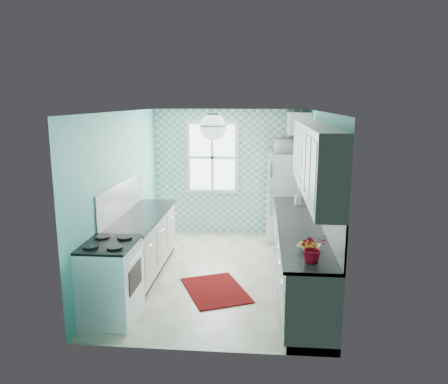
# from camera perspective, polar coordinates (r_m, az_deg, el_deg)

# --- Properties ---
(floor) EXTENTS (3.00, 4.40, 0.02)m
(floor) POSITION_cam_1_polar(r_m,az_deg,el_deg) (6.99, -0.60, -10.58)
(floor) COLOR beige
(floor) RESTS_ON ground
(ceiling) EXTENTS (3.00, 4.40, 0.02)m
(ceiling) POSITION_cam_1_polar(r_m,az_deg,el_deg) (6.46, -0.65, 10.55)
(ceiling) COLOR white
(ceiling) RESTS_ON wall_back
(wall_back) EXTENTS (3.00, 0.02, 2.50)m
(wall_back) POSITION_cam_1_polar(r_m,az_deg,el_deg) (8.78, 0.80, 2.62)
(wall_back) COLOR #5DBDB5
(wall_back) RESTS_ON floor
(wall_front) EXTENTS (3.00, 0.02, 2.50)m
(wall_front) POSITION_cam_1_polar(r_m,az_deg,el_deg) (4.49, -3.40, -6.40)
(wall_front) COLOR #5DBDB5
(wall_front) RESTS_ON floor
(wall_left) EXTENTS (0.02, 4.40, 2.50)m
(wall_left) POSITION_cam_1_polar(r_m,az_deg,el_deg) (6.92, -13.16, -0.19)
(wall_left) COLOR #5DBDB5
(wall_left) RESTS_ON floor
(wall_right) EXTENTS (0.02, 4.40, 2.50)m
(wall_right) POSITION_cam_1_polar(r_m,az_deg,el_deg) (6.64, 12.46, -0.67)
(wall_right) COLOR #5DBDB5
(wall_right) RESTS_ON floor
(accent_wall) EXTENTS (3.00, 0.01, 2.50)m
(accent_wall) POSITION_cam_1_polar(r_m,az_deg,el_deg) (8.76, 0.78, 2.59)
(accent_wall) COLOR #65B9A2
(accent_wall) RESTS_ON wall_back
(window) EXTENTS (1.04, 0.05, 1.44)m
(window) POSITION_cam_1_polar(r_m,az_deg,el_deg) (8.72, -1.52, 4.54)
(window) COLOR white
(window) RESTS_ON wall_back
(backsplash_right) EXTENTS (0.02, 3.60, 0.51)m
(backsplash_right) POSITION_cam_1_polar(r_m,az_deg,el_deg) (6.26, 12.70, -1.94)
(backsplash_right) COLOR white
(backsplash_right) RESTS_ON wall_right
(backsplash_left) EXTENTS (0.02, 2.15, 0.51)m
(backsplash_left) POSITION_cam_1_polar(r_m,az_deg,el_deg) (6.86, -13.15, -0.77)
(backsplash_left) COLOR white
(backsplash_left) RESTS_ON wall_left
(upper_cabinets_right) EXTENTS (0.33, 3.20, 0.90)m
(upper_cabinets_right) POSITION_cam_1_polar(r_m,az_deg,el_deg) (5.92, 11.78, 4.26)
(upper_cabinets_right) COLOR silver
(upper_cabinets_right) RESTS_ON wall_right
(upper_cabinet_fridge) EXTENTS (0.40, 0.74, 0.40)m
(upper_cabinet_fridge) POSITION_cam_1_polar(r_m,az_deg,el_deg) (8.30, 9.72, 8.87)
(upper_cabinet_fridge) COLOR silver
(upper_cabinet_fridge) RESTS_ON wall_right
(ceiling_light) EXTENTS (0.34, 0.34, 0.35)m
(ceiling_light) POSITION_cam_1_polar(r_m,az_deg,el_deg) (5.68, -1.45, 8.48)
(ceiling_light) COLOR silver
(ceiling_light) RESTS_ON ceiling
(base_cabinets_right) EXTENTS (0.60, 3.60, 0.90)m
(base_cabinets_right) POSITION_cam_1_polar(r_m,az_deg,el_deg) (6.45, 9.83, -8.35)
(base_cabinets_right) COLOR white
(base_cabinets_right) RESTS_ON floor
(countertop_right) EXTENTS (0.63, 3.60, 0.04)m
(countertop_right) POSITION_cam_1_polar(r_m,az_deg,el_deg) (6.30, 9.84, -4.33)
(countertop_right) COLOR black
(countertop_right) RESTS_ON base_cabinets_right
(base_cabinets_left) EXTENTS (0.60, 2.15, 0.90)m
(base_cabinets_left) POSITION_cam_1_polar(r_m,az_deg,el_deg) (6.97, -10.60, -6.81)
(base_cabinets_left) COLOR white
(base_cabinets_left) RESTS_ON floor
(countertop_left) EXTENTS (0.63, 2.15, 0.04)m
(countertop_left) POSITION_cam_1_polar(r_m,az_deg,el_deg) (6.84, -10.63, -3.08)
(countertop_left) COLOR black
(countertop_left) RESTS_ON base_cabinets_left
(fridge) EXTENTS (0.74, 0.73, 1.69)m
(fridge) POSITION_cam_1_polar(r_m,az_deg,el_deg) (8.44, 8.11, -0.67)
(fridge) COLOR white
(fridge) RESTS_ON floor
(stove) EXTENTS (0.63, 0.79, 0.95)m
(stove) POSITION_cam_1_polar(r_m,az_deg,el_deg) (5.66, -14.60, -10.98)
(stove) COLOR white
(stove) RESTS_ON floor
(sink) EXTENTS (0.53, 0.44, 0.53)m
(sink) POSITION_cam_1_polar(r_m,az_deg,el_deg) (7.40, 9.28, -1.81)
(sink) COLOR silver
(sink) RESTS_ON countertop_right
(rug) EXTENTS (1.14, 1.31, 0.02)m
(rug) POSITION_cam_1_polar(r_m,az_deg,el_deg) (6.38, -1.11, -12.70)
(rug) COLOR #780003
(rug) RESTS_ON floor
(dish_towel) EXTENTS (0.10, 0.22, 0.35)m
(dish_towel) POSITION_cam_1_polar(r_m,az_deg,el_deg) (7.05, 6.86, -6.23)
(dish_towel) COLOR #5ABAB1
(dish_towel) RESTS_ON base_cabinets_right
(fruit_bowl) EXTENTS (0.35, 0.35, 0.07)m
(fruit_bowl) POSITION_cam_1_polar(r_m,az_deg,el_deg) (5.24, 11.01, -7.12)
(fruit_bowl) COLOR white
(fruit_bowl) RESTS_ON countertop_right
(potted_plant) EXTENTS (0.36, 0.33, 0.33)m
(potted_plant) POSITION_cam_1_polar(r_m,az_deg,el_deg) (4.83, 11.54, -7.13)
(potted_plant) COLOR #BB233C
(potted_plant) RESTS_ON countertop_right
(soap_bottle) EXTENTS (0.10, 0.11, 0.21)m
(soap_bottle) POSITION_cam_1_polar(r_m,az_deg,el_deg) (7.44, 9.63, -0.85)
(soap_bottle) COLOR #B1C0CE
(soap_bottle) RESTS_ON countertop_right
(microwave) EXTENTS (0.53, 0.37, 0.28)m
(microwave) POSITION_cam_1_polar(r_m,az_deg,el_deg) (8.29, 8.31, 6.00)
(microwave) COLOR white
(microwave) RESTS_ON fridge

